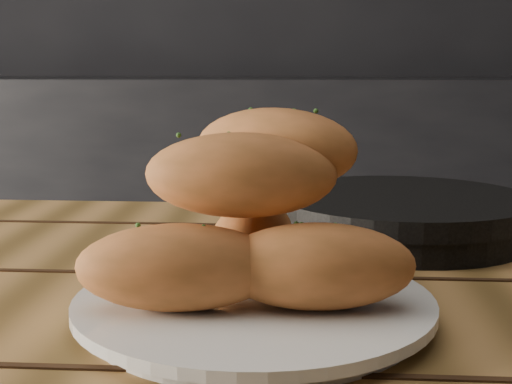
# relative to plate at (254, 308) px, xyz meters

# --- Properties ---
(counter) EXTENTS (2.80, 0.60, 0.90)m
(counter) POSITION_rel_plate_xyz_m (-0.51, 1.51, -0.31)
(counter) COLOR black
(counter) RESTS_ON ground
(plate) EXTENTS (0.26, 0.26, 0.02)m
(plate) POSITION_rel_plate_xyz_m (0.00, 0.00, 0.00)
(plate) COLOR silver
(plate) RESTS_ON table
(bread_rolls) EXTENTS (0.23, 0.18, 0.13)m
(bread_rolls) POSITION_rel_plate_xyz_m (-0.00, 0.00, 0.06)
(bread_rolls) COLOR #C76C37
(bread_rolls) RESTS_ON plate
(skillet) EXTENTS (0.40, 0.28, 0.05)m
(skillet) POSITION_rel_plate_xyz_m (0.14, 0.27, 0.01)
(skillet) COLOR black
(skillet) RESTS_ON table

